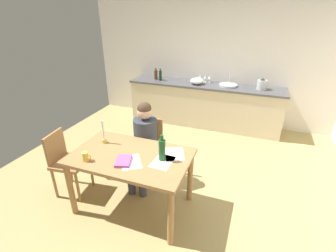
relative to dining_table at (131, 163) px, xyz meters
name	(u,v)px	position (x,y,z in m)	size (l,w,h in m)	color
ground_plane	(166,186)	(0.24, 0.53, -0.67)	(5.20, 5.20, 0.04)	tan
wall_back	(210,61)	(0.24, 3.13, 0.65)	(5.20, 0.12, 2.60)	silver
kitchen_counter	(204,104)	(0.24, 2.77, -0.20)	(3.17, 0.64, 0.90)	beige
dining_table	(131,163)	(0.00, 0.00, 0.00)	(1.37, 0.85, 0.76)	#9E7042
chair_at_table	(148,146)	(-0.09, 0.66, -0.15)	(0.43, 0.43, 0.89)	#9E7042
person_seated	(144,140)	(-0.08, 0.52, 0.03)	(0.35, 0.61, 1.19)	#333842
chair_side_empty	(66,160)	(-0.95, -0.04, -0.16)	(0.44, 0.44, 0.87)	#9E7042
coffee_mug	(86,156)	(-0.40, -0.28, 0.16)	(0.11, 0.07, 0.11)	#F2CC4C
candlestick	(104,136)	(-0.45, 0.15, 0.20)	(0.06, 0.06, 0.31)	gold
book_magazine	(123,161)	(0.00, -0.15, 0.12)	(0.16, 0.23, 0.03)	#AF4F9F
paper_letter	(131,162)	(0.07, -0.13, 0.11)	(0.21, 0.30, 0.00)	white
paper_bill	(175,154)	(0.47, 0.20, 0.11)	(0.21, 0.30, 0.00)	white
paper_envelope	(163,162)	(0.40, 0.00, 0.11)	(0.21, 0.30, 0.00)	white
wine_bottle_on_table	(162,149)	(0.38, 0.04, 0.24)	(0.08, 0.08, 0.31)	#194C23
sink_unit	(228,85)	(0.70, 2.77, 0.27)	(0.36, 0.36, 0.24)	#B2B7BC
bottle_oil	(156,74)	(-0.86, 2.77, 0.36)	(0.07, 0.07, 0.25)	#593319
bottle_vinegar	(160,75)	(-0.73, 2.71, 0.36)	(0.06, 0.06, 0.26)	black
mixing_bowl	(197,81)	(0.08, 2.71, 0.31)	(0.28, 0.28, 0.12)	white
stovetop_kettle	(262,84)	(1.33, 2.77, 0.35)	(0.18, 0.18, 0.22)	#B7BABF
wine_glass_near_sink	(210,77)	(0.30, 2.92, 0.36)	(0.07, 0.07, 0.15)	silver
wine_glass_by_kettle	(205,77)	(0.20, 2.92, 0.36)	(0.07, 0.07, 0.15)	silver
wine_glass_back_left	(200,76)	(0.09, 2.92, 0.36)	(0.07, 0.07, 0.15)	silver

